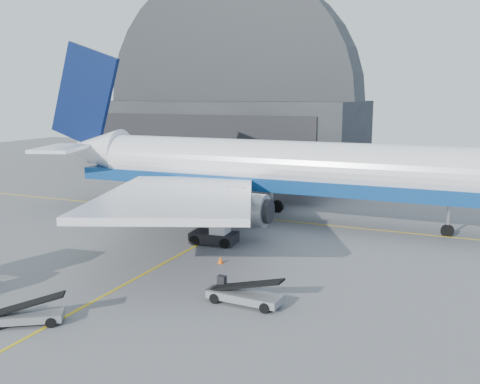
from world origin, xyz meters
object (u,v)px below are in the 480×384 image
at_px(airliner, 260,168).
at_px(belt_loader_b, 244,295).
at_px(belt_loader_a, 23,315).
at_px(pushback_tug, 215,236).

xyz_separation_m(airliner, belt_loader_b, (7.87, -22.93, -4.88)).
distance_m(belt_loader_a, belt_loader_b, 13.22).
distance_m(airliner, belt_loader_a, 31.39).
xyz_separation_m(belt_loader_a, belt_loader_b, (10.56, 7.96, 0.06)).
xyz_separation_m(airliner, pushback_tug, (0.03, -11.03, -4.78)).
height_order(belt_loader_a, belt_loader_b, belt_loader_b).
distance_m(pushback_tug, belt_loader_a, 20.05).
xyz_separation_m(airliner, belt_loader_a, (-2.69, -30.89, -4.94)).
height_order(airliner, belt_loader_a, airliner).
height_order(airliner, belt_loader_b, airliner).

